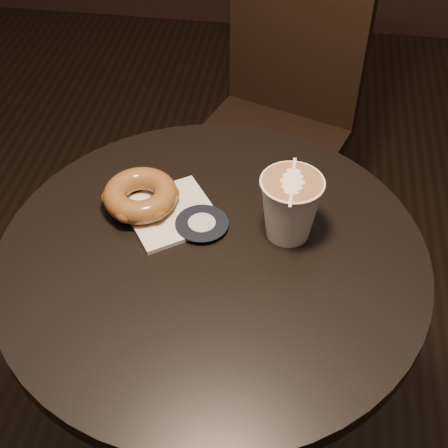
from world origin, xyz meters
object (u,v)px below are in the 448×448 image
object	(u,v)px
latte_cup	(290,208)
chair	(281,98)
pastry_bag	(171,213)
doughnut	(140,195)
cafe_table	(214,325)

from	to	relation	value
latte_cup	chair	bearing A→B (deg)	94.49
pastry_bag	doughnut	xyz separation A→B (m)	(-0.05, 0.01, 0.02)
pastry_bag	doughnut	world-z (taller)	doughnut
chair	latte_cup	xyz separation A→B (m)	(0.06, -0.72, 0.26)
doughnut	latte_cup	world-z (taller)	latte_cup
chair	doughnut	world-z (taller)	chair
chair	latte_cup	bearing A→B (deg)	-66.04
chair	doughnut	size ratio (longest dim) A/B	7.57
chair	latte_cup	size ratio (longest dim) A/B	8.58
cafe_table	latte_cup	distance (m)	0.29
chair	pastry_bag	size ratio (longest dim) A/B	6.87
cafe_table	chair	world-z (taller)	chair
chair	latte_cup	world-z (taller)	chair
chair	cafe_table	bearing A→B (deg)	-74.98
cafe_table	pastry_bag	distance (m)	0.23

